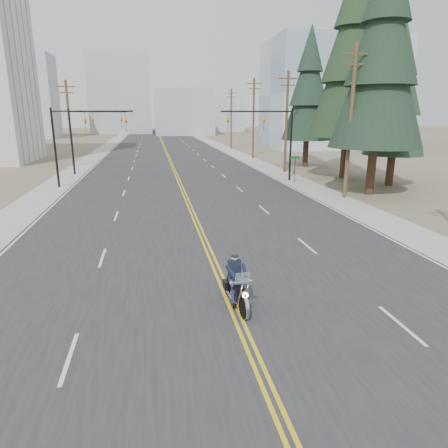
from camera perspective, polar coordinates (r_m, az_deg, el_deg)
name	(u,v)px	position (r m, az deg, el deg)	size (l,w,h in m)	color
road	(165,150)	(76.45, -8.37, 10.44)	(20.00, 200.00, 0.01)	#303033
sidewalk_left	(102,151)	(76.94, -17.09, 9.96)	(3.00, 200.00, 0.01)	#A5A5A0
sidewalk_right	(226,149)	(77.68, 0.28, 10.67)	(3.00, 200.00, 0.01)	#A5A5A0
traffic_mast_left	(77,132)	(38.71, -20.24, 12.27)	(7.10, 0.26, 7.00)	black
traffic_mast_right	(271,130)	(39.86, 6.79, 13.15)	(7.10, 0.26, 7.00)	black
traffic_mast_far	(87,129)	(46.66, -19.01, 12.68)	(6.10, 0.26, 7.00)	black
street_sign	(295,165)	(38.79, 10.10, 8.31)	(0.90, 0.06, 2.62)	black
utility_pole_b	(351,120)	(32.78, 17.64, 13.91)	(2.20, 0.30, 11.50)	brown
utility_pole_c	(286,121)	(46.62, 8.91, 14.37)	(2.20, 0.30, 11.00)	brown
utility_pole_d	(253,117)	(61.01, 4.24, 14.95)	(2.20, 0.30, 11.50)	brown
utility_pole_e	(231,118)	(77.61, 1.04, 14.90)	(2.20, 0.30, 11.00)	brown
utility_pole_left	(69,122)	(55.06, -21.21, 13.41)	(2.20, 0.30, 10.50)	brown
glass_building	(330,95)	(83.67, 14.92, 17.37)	(24.00, 16.00, 20.00)	#9EB5CC
haze_bldg_a	(28,97)	(125.50, -26.23, 16.00)	(14.00, 12.00, 22.00)	#B7BCC6
haze_bldg_b	(184,112)	(131.56, -5.78, 15.60)	(18.00, 14.00, 14.00)	#ADB2B7
haze_bldg_c	(297,105)	(123.70, 10.38, 16.38)	(16.00, 12.00, 18.00)	#B7BCC6
haze_bldg_d	(121,94)	(146.59, -14.54, 17.53)	(20.00, 15.00, 26.00)	#ADB2B7
haze_bldg_e	(223,115)	(158.54, -0.16, 15.27)	(14.00, 14.00, 12.00)	#B7BCC6
motorcyclist	(237,282)	(13.76, 1.88, -8.32)	(1.00, 2.34, 1.83)	black
conifer_near	(383,51)	(35.22, 21.75, 21.93)	(7.28, 7.28, 19.26)	#382619
conifer_mid	(399,94)	(40.05, 23.68, 16.68)	(5.35, 5.35, 14.26)	#382619
conifer_tall	(352,53)	(43.82, 17.86, 22.28)	(7.65, 7.65, 21.24)	#382619
conifer_far	(309,87)	(52.16, 12.06, 18.57)	(6.24, 6.24, 16.72)	#382619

